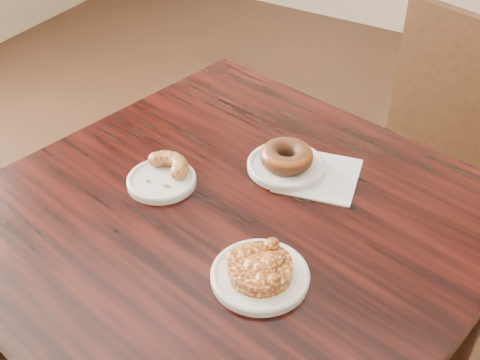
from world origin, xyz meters
The scene contains 9 objects.
cafe_table centered at (-0.15, -0.12, 0.38)m, with size 0.93×0.93×0.75m, color black.
chair_far centered at (0.15, 0.88, 0.45)m, with size 0.44×0.44×0.90m, color black, non-canonical shape.
napkin centered at (-0.05, 0.08, 0.75)m, with size 0.16×0.16×0.00m, color white.
plate_donut centered at (-0.12, 0.06, 0.76)m, with size 0.17×0.17×0.01m, color white.
plate_cruller centered at (-0.32, -0.11, 0.76)m, with size 0.14×0.14×0.01m, color white.
plate_fritter centered at (-0.02, -0.24, 0.76)m, with size 0.17×0.17×0.01m, color white.
glazed_donut centered at (-0.12, 0.06, 0.79)m, with size 0.11×0.11×0.04m, color maroon.
apple_fritter centered at (-0.02, -0.24, 0.78)m, with size 0.15×0.15×0.04m, color #451507, non-canonical shape.
cruller_fragment centered at (-0.32, -0.11, 0.78)m, with size 0.12×0.12×0.03m, color #612F13, non-canonical shape.
Camera 1 is at (0.31, -0.87, 1.53)m, focal length 45.00 mm.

